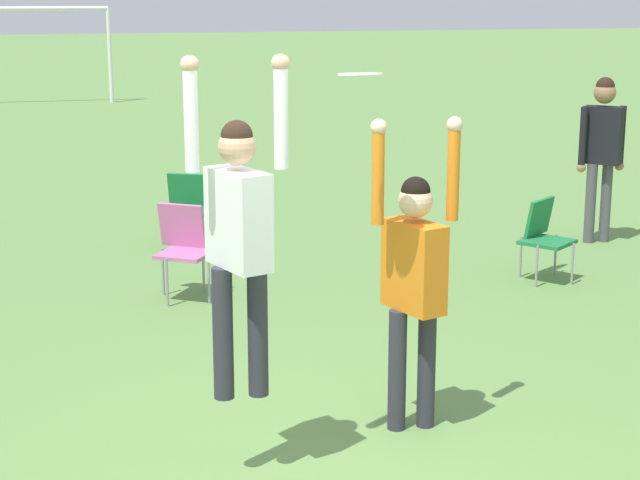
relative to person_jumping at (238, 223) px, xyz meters
The scene contains 7 objects.
person_jumping is the anchor object (origin of this frame).
person_defending 1.36m from the person_jumping, 19.91° to the left, with size 0.60×0.49×2.07m.
frisbee 1.10m from the person_jumping, ahead, with size 0.26×0.26×0.04m.
camping_chair_0 3.99m from the person_jumping, 88.56° to the left, with size 0.62×0.69×0.88m.
camping_chair_1 6.11m from the person_jumping, 86.03° to the left, with size 0.65×0.69×0.78m.
camping_chair_3 5.28m from the person_jumping, 44.99° to the left, with size 0.63×0.69×0.79m.
person_spectator_near 7.00m from the person_jumping, 45.12° to the left, with size 0.58×0.43×1.88m.
Camera 1 is at (-1.36, -5.68, 2.88)m, focal length 60.00 mm.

